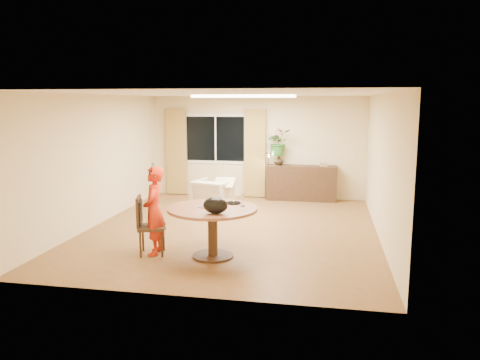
# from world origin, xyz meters

# --- Properties ---
(floor) EXTENTS (6.50, 6.50, 0.00)m
(floor) POSITION_xyz_m (0.00, 0.00, 0.00)
(floor) COLOR brown
(floor) RESTS_ON ground
(ceiling) EXTENTS (6.50, 6.50, 0.00)m
(ceiling) POSITION_xyz_m (0.00, 0.00, 2.60)
(ceiling) COLOR white
(ceiling) RESTS_ON wall_back
(wall_back) EXTENTS (5.50, 0.00, 5.50)m
(wall_back) POSITION_xyz_m (0.00, 3.25, 1.30)
(wall_back) COLOR beige
(wall_back) RESTS_ON floor
(wall_left) EXTENTS (0.00, 6.50, 6.50)m
(wall_left) POSITION_xyz_m (-2.75, 0.00, 1.30)
(wall_left) COLOR beige
(wall_left) RESTS_ON floor
(wall_right) EXTENTS (0.00, 6.50, 6.50)m
(wall_right) POSITION_xyz_m (2.75, 0.00, 1.30)
(wall_right) COLOR beige
(wall_right) RESTS_ON floor
(window) EXTENTS (1.70, 0.03, 1.30)m
(window) POSITION_xyz_m (-1.10, 3.23, 1.50)
(window) COLOR white
(window) RESTS_ON wall_back
(curtain_left) EXTENTS (0.55, 0.08, 2.25)m
(curtain_left) POSITION_xyz_m (-2.15, 3.15, 1.15)
(curtain_left) COLOR olive
(curtain_left) RESTS_ON wall_back
(curtain_right) EXTENTS (0.55, 0.08, 2.25)m
(curtain_right) POSITION_xyz_m (-0.05, 3.15, 1.15)
(curtain_right) COLOR olive
(curtain_right) RESTS_ON wall_back
(ceiling_panel) EXTENTS (2.20, 0.35, 0.05)m
(ceiling_panel) POSITION_xyz_m (0.00, 1.20, 2.57)
(ceiling_panel) COLOR white
(ceiling_panel) RESTS_ON ceiling
(dining_table) EXTENTS (1.42, 1.42, 0.81)m
(dining_table) POSITION_xyz_m (0.03, -1.68, 0.64)
(dining_table) COLOR brown
(dining_table) RESTS_ON floor
(dining_chair) EXTENTS (0.55, 0.53, 0.96)m
(dining_chair) POSITION_xyz_m (-0.97, -1.72, 0.48)
(dining_chair) COLOR #301D10
(dining_chair) RESTS_ON floor
(child) EXTENTS (0.57, 0.43, 1.43)m
(child) POSITION_xyz_m (-0.94, -1.70, 0.72)
(child) COLOR red
(child) RESTS_ON floor
(laptop) EXTENTS (0.39, 0.32, 0.22)m
(laptop) POSITION_xyz_m (-0.01, -1.70, 0.92)
(laptop) COLOR #B7B7BC
(laptop) RESTS_ON dining_table
(tumbler) EXTENTS (0.07, 0.07, 0.10)m
(tumbler) POSITION_xyz_m (0.07, -1.35, 0.86)
(tumbler) COLOR white
(tumbler) RESTS_ON dining_table
(wine_glass) EXTENTS (0.08, 0.08, 0.21)m
(wine_glass) POSITION_xyz_m (0.48, -1.51, 0.91)
(wine_glass) COLOR white
(wine_glass) RESTS_ON dining_table
(pot_lid) EXTENTS (0.24, 0.24, 0.04)m
(pot_lid) POSITION_xyz_m (0.30, -1.34, 0.83)
(pot_lid) COLOR white
(pot_lid) RESTS_ON dining_table
(handbag) EXTENTS (0.41, 0.30, 0.25)m
(handbag) POSITION_xyz_m (0.17, -2.07, 0.93)
(handbag) COLOR black
(handbag) RESTS_ON dining_table
(armchair) EXTENTS (0.94, 0.95, 0.72)m
(armchair) POSITION_xyz_m (-0.74, 1.47, 0.36)
(armchair) COLOR beige
(armchair) RESTS_ON floor
(throw) EXTENTS (0.48, 0.57, 0.03)m
(throw) POSITION_xyz_m (-0.48, 1.46, 0.74)
(throw) COLOR beige
(throw) RESTS_ON armchair
(sideboard) EXTENTS (1.75, 0.43, 0.87)m
(sideboard) POSITION_xyz_m (1.16, 3.01, 0.44)
(sideboard) COLOR #301D10
(sideboard) RESTS_ON floor
(vase) EXTENTS (0.29, 0.29, 0.25)m
(vase) POSITION_xyz_m (0.58, 3.01, 1.00)
(vase) COLOR black
(vase) RESTS_ON sideboard
(bouquet) EXTENTS (0.73, 0.68, 0.66)m
(bouquet) POSITION_xyz_m (0.57, 3.01, 1.45)
(bouquet) COLOR #2C5F23
(bouquet) RESTS_ON vase
(book_stack) EXTENTS (0.22, 0.19, 0.08)m
(book_stack) POSITION_xyz_m (1.70, 3.01, 0.92)
(book_stack) COLOR #906249
(book_stack) RESTS_ON sideboard
(desk_lamp) EXTENTS (0.16, 0.16, 0.31)m
(desk_lamp) POSITION_xyz_m (0.33, 2.96, 1.03)
(desk_lamp) COLOR black
(desk_lamp) RESTS_ON sideboard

